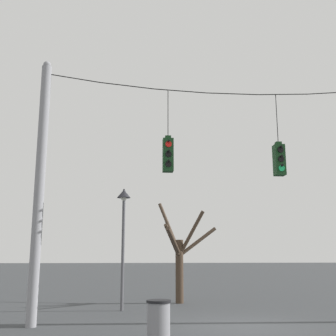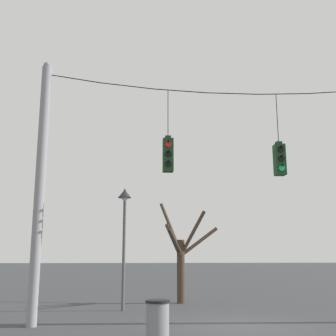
{
  "view_description": "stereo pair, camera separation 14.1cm",
  "coord_description": "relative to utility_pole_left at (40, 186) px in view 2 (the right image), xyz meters",
  "views": [
    {
      "loc": [
        -3.37,
        -12.91,
        2.08
      ],
      "look_at": [
        -2.2,
        0.4,
        4.84
      ],
      "focal_mm": 45.0,
      "sensor_mm": 36.0,
      "label": 1
    },
    {
      "loc": [
        -3.23,
        -12.93,
        2.08
      ],
      "look_at": [
        -2.2,
        0.4,
        4.84
      ],
      "focal_mm": 45.0,
      "sensor_mm": 36.0,
      "label": 2
    }
  ],
  "objects": [
    {
      "name": "ground_plane",
      "position": [
        6.25,
        -0.4,
        -4.19
      ],
      "size": [
        200.0,
        200.0,
        0.0
      ],
      "primitive_type": "plane",
      "color": "#383A3D"
    },
    {
      "name": "utility_pole_left",
      "position": [
        0.0,
        0.0,
        0.0
      ],
      "size": [
        0.31,
        0.31,
        8.4
      ],
      "color": "gray",
      "rests_on": "ground_plane"
    },
    {
      "name": "span_wire",
      "position": [
        6.25,
        0.0,
        3.45
      ],
      "size": [
        12.5,
        0.03,
        0.52
      ],
      "color": "black"
    },
    {
      "name": "traffic_light_near_left_pole",
      "position": [
        4.04,
        -0.01,
        1.11
      ],
      "size": [
        0.34,
        0.46,
        2.81
      ],
      "color": "#143819"
    },
    {
      "name": "traffic_light_over_intersection",
      "position": [
        7.77,
        -0.01,
        1.02
      ],
      "size": [
        0.34,
        0.46,
        2.84
      ],
      "color": "#143819"
    },
    {
      "name": "street_lamp",
      "position": [
        2.58,
        3.11,
        -0.62
      ],
      "size": [
        0.52,
        0.9,
        4.6
      ],
      "color": "#515156",
      "rests_on": "ground_plane"
    },
    {
      "name": "bare_tree",
      "position": [
        5.07,
        5.68,
        -2.13
      ],
      "size": [
        2.67,
        3.29,
        4.52
      ],
      "color": "#423326",
      "rests_on": "ground_plane"
    },
    {
      "name": "trash_bin",
      "position": [
        3.6,
        -2.4,
        -3.69
      ],
      "size": [
        0.61,
        0.61,
        0.97
      ],
      "color": "gray",
      "rests_on": "ground_plane"
    }
  ]
}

